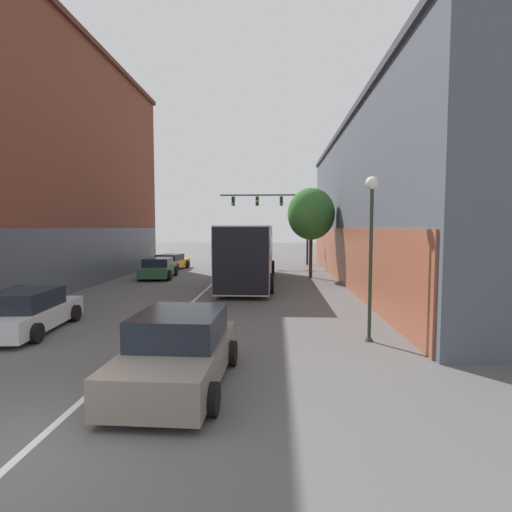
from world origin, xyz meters
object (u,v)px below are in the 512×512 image
(hatchback_foreground, at_px, (178,351))
(parked_car_left_far, at_px, (159,268))
(street_lamp, at_px, (371,237))
(parked_car_left_mid, at_px, (28,312))
(traffic_signal_gantry, at_px, (278,210))
(bus, at_px, (250,251))
(street_tree_near, at_px, (311,214))
(parked_car_left_near, at_px, (171,262))

(hatchback_foreground, relative_size, parked_car_left_far, 0.98)
(parked_car_left_far, distance_m, street_lamp, 17.25)
(parked_car_left_mid, relative_size, traffic_signal_gantry, 0.57)
(bus, bearing_deg, street_tree_near, -56.87)
(parked_car_left_near, bearing_deg, traffic_signal_gantry, -55.21)
(bus, xyz_separation_m, parked_car_left_near, (-6.57, 7.10, -1.29))
(hatchback_foreground, distance_m, parked_car_left_far, 17.97)
(parked_car_left_far, bearing_deg, parked_car_left_mid, 174.19)
(parked_car_left_near, xyz_separation_m, street_lamp, (10.77, -18.99, 2.40))
(traffic_signal_gantry, xyz_separation_m, street_tree_near, (2.05, -9.06, -0.62))
(parked_car_left_far, bearing_deg, parked_car_left_near, 1.47)
(parked_car_left_near, distance_m, parked_car_left_mid, 18.49)
(parked_car_left_near, height_order, street_lamp, street_lamp)
(parked_car_left_near, bearing_deg, hatchback_foreground, -158.01)
(parked_car_left_far, height_order, street_tree_near, street_tree_near)
(street_tree_near, bearing_deg, hatchback_foreground, -103.51)
(parked_car_left_near, height_order, street_tree_near, street_tree_near)
(parked_car_left_near, bearing_deg, parked_car_left_mid, -171.95)
(hatchback_foreground, distance_m, parked_car_left_near, 23.17)
(hatchback_foreground, bearing_deg, parked_car_left_near, 16.68)
(traffic_signal_gantry, height_order, street_lamp, traffic_signal_gantry)
(parked_car_left_near, bearing_deg, parked_car_left_far, -166.74)
(bus, distance_m, street_tree_near, 5.02)
(parked_car_left_near, relative_size, street_lamp, 0.89)
(hatchback_foreground, bearing_deg, parked_car_left_far, 19.24)
(hatchback_foreground, xyz_separation_m, street_lamp, (4.68, 3.36, 2.28))
(parked_car_left_near, bearing_deg, street_lamp, -143.69)
(bus, relative_size, traffic_signal_gantry, 1.57)
(bus, height_order, parked_car_left_near, bus)
(parked_car_left_mid, xyz_separation_m, street_tree_near, (9.93, 13.84, 3.47))
(parked_car_left_far, height_order, traffic_signal_gantry, traffic_signal_gantry)
(parked_car_left_near, xyz_separation_m, parked_car_left_mid, (0.42, -18.49, 0.05))
(bus, relative_size, street_tree_near, 2.10)
(street_lamp, bearing_deg, traffic_signal_gantry, 96.02)
(hatchback_foreground, relative_size, parked_car_left_near, 1.00)
(hatchback_foreground, height_order, parked_car_left_far, hatchback_foreground)
(hatchback_foreground, bearing_deg, bus, -0.37)
(hatchback_foreground, height_order, traffic_signal_gantry, traffic_signal_gantry)
(parked_car_left_far, relative_size, traffic_signal_gantry, 0.55)
(parked_car_left_near, xyz_separation_m, traffic_signal_gantry, (8.30, 4.42, 4.14))
(bus, xyz_separation_m, parked_car_left_far, (-5.97, 1.85, -1.24))
(parked_car_left_mid, height_order, street_lamp, street_lamp)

